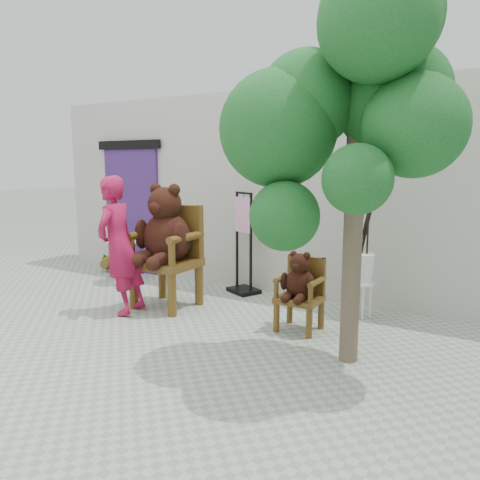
{
  "coord_description": "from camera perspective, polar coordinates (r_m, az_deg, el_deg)",
  "views": [
    {
      "loc": [
        2.9,
        -3.57,
        1.91
      ],
      "look_at": [
        -0.15,
        1.54,
        0.95
      ],
      "focal_mm": 35.0,
      "sensor_mm": 36.0,
      "label": 1
    }
  ],
  "objects": [
    {
      "name": "ground_plane",
      "position": [
        4.98,
        -7.86,
        -13.51
      ],
      "size": [
        60.0,
        60.0,
        0.0
      ],
      "primitive_type": "plane",
      "color": "#969D8D",
      "rests_on": "ground"
    },
    {
      "name": "person",
      "position": [
        6.19,
        -14.49,
        -0.67
      ],
      "size": [
        0.54,
        0.71,
        1.77
      ],
      "primitive_type": "imported",
      "rotation": [
        0.0,
        0.0,
        -1.38
      ],
      "color": "#9C133C",
      "rests_on": "ground"
    },
    {
      "name": "stool_bucket",
      "position": [
        6.05,
        14.67,
        -3.22
      ],
      "size": [
        0.32,
        0.32,
        1.45
      ],
      "rotation": [
        0.0,
        0.0,
        -0.29
      ],
      "color": "white",
      "rests_on": "ground"
    },
    {
      "name": "potted_plant",
      "position": [
        8.81,
        -15.68,
        -2.42
      ],
      "size": [
        0.44,
        0.42,
        0.38
      ],
      "primitive_type": "imported",
      "rotation": [
        0.0,
        0.0,
        0.42
      ],
      "color": "#113E1B",
      "rests_on": "ground"
    },
    {
      "name": "cafe_table",
      "position": [
        7.87,
        -13.66,
        -1.85
      ],
      "size": [
        0.6,
        0.6,
        0.7
      ],
      "rotation": [
        0.0,
        0.0,
        -0.09
      ],
      "color": "white",
      "rests_on": "ground"
    },
    {
      "name": "chair_small",
      "position": [
        5.46,
        7.35,
        -5.39
      ],
      "size": [
        0.48,
        0.5,
        0.94
      ],
      "color": "#49300F",
      "rests_on": "ground"
    },
    {
      "name": "doorway",
      "position": [
        8.55,
        -13.0,
        3.94
      ],
      "size": [
        1.4,
        0.11,
        2.33
      ],
      "color": "#3F2062",
      "rests_on": "ground"
    },
    {
      "name": "chair_big",
      "position": [
        6.32,
        -8.95,
        0.27
      ],
      "size": [
        0.79,
        0.88,
        1.67
      ],
      "color": "#49300F",
      "rests_on": "ground"
    },
    {
      "name": "tree",
      "position": [
        4.44,
        13.71,
        17.53
      ],
      "size": [
        2.15,
        1.76,
        3.82
      ],
      "rotation": [
        0.0,
        0.0,
        0.3
      ],
      "color": "#4C3D2E",
      "rests_on": "ground"
    },
    {
      "name": "display_stand",
      "position": [
        6.98,
        0.44,
        -1.78
      ],
      "size": [
        0.56,
        0.51,
        1.51
      ],
      "rotation": [
        0.0,
        0.0,
        -0.44
      ],
      "color": "black",
      "rests_on": "ground"
    },
    {
      "name": "back_wall",
      "position": [
        7.28,
        7.34,
        5.87
      ],
      "size": [
        9.0,
        1.0,
        3.0
      ],
      "primitive_type": "cube",
      "color": "#B9B8AD",
      "rests_on": "ground"
    }
  ]
}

